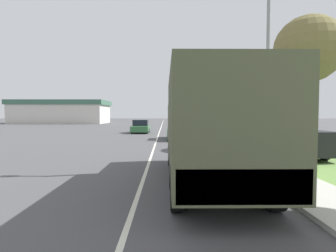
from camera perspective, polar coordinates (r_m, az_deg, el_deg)
The scene contains 12 objects.
ground_plane at distance 35.46m, azimuth -1.71°, elevation -0.77°, with size 180.00×180.00×0.00m, color #4C4C4F.
lane_centre_stripe at distance 35.46m, azimuth -1.71°, elevation -0.77°, with size 0.12×120.00×0.00m.
sidewalk_right at distance 35.65m, azimuth 5.54°, elevation -0.67°, with size 1.80×120.00×0.12m.
grass_strip_right at distance 36.38m, azimuth 12.45°, elevation -0.73°, with size 7.00×120.00×0.02m.
military_truck at distance 7.91m, azimuth 8.92°, elevation -0.21°, with size 2.39×7.56×3.15m.
car_nearest_ahead at distance 21.85m, azimuth 2.13°, elevation -0.93°, with size 1.75×4.53×1.68m.
car_second_ahead at distance 29.39m, azimuth -5.97°, elevation -0.20°, with size 1.85×4.00×1.46m.
pickup_truck at distance 15.24m, azimuth 23.84°, elevation -2.07°, with size 2.06×5.68×1.88m.
lamp_post at distance 11.37m, azimuth 20.03°, elevation 15.85°, with size 1.69×0.24×7.84m.
tree_mid_right at distance 19.14m, azimuth 28.19°, elevation 14.42°, with size 4.16×4.16×8.20m.
utility_box at distance 14.35m, azimuth 22.00°, elevation -4.49°, with size 0.55×0.45×0.70m.
building_distant at distance 64.33m, azimuth -22.12°, elevation 2.88°, with size 20.53×10.53×5.14m.
Camera 1 is at (0.71, 4.61, 2.10)m, focal length 28.00 mm.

